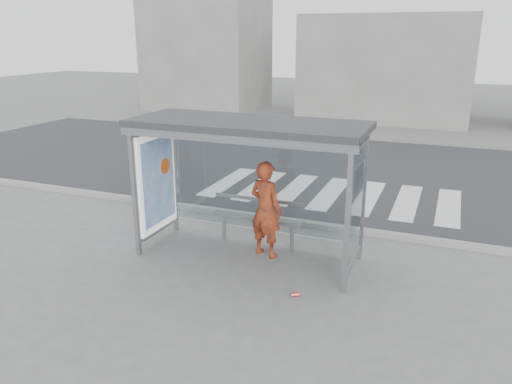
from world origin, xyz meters
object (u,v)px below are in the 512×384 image
bench (257,218)px  soda_can (295,294)px  bus_shelter (230,153)px  person (266,209)px

bench → soda_can: size_ratio=14.64×
bus_shelter → person: bearing=11.4°
person → bench: (-0.32, 0.39, -0.36)m
person → bench: bearing=-34.1°
bus_shelter → bench: bearing=57.6°
bus_shelter → person: size_ratio=2.28×
bench → soda_can: 2.24m
bus_shelter → soda_can: (1.67, -1.20, -1.95)m
bench → soda_can: bench is taller
person → soda_can: (1.02, -1.33, -0.90)m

